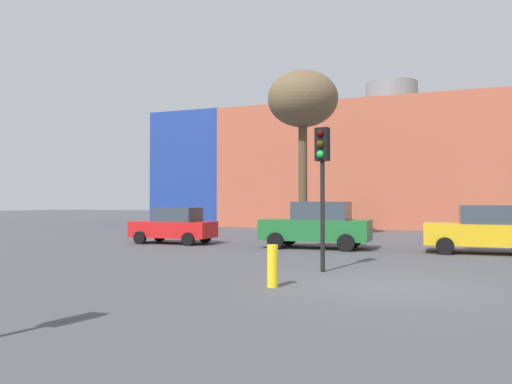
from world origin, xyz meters
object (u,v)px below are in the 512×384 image
(parked_car_1, at_px, (317,225))
(traffic_light_island, at_px, (322,166))
(parked_car_0, at_px, (174,226))
(bare_tree_0, at_px, (303,101))
(parked_car_2, at_px, (485,230))
(bollard_yellow_0, at_px, (272,266))

(parked_car_1, xyz_separation_m, traffic_light_island, (1.66, -6.65, 1.91))
(parked_car_0, xyz_separation_m, bare_tree_0, (4.50, 6.05, 6.61))
(parked_car_0, distance_m, bare_tree_0, 10.02)
(traffic_light_island, height_order, bare_tree_0, bare_tree_0)
(parked_car_1, xyz_separation_m, parked_car_2, (6.25, 0.00, -0.07))
(parked_car_1, xyz_separation_m, bare_tree_0, (-2.16, 6.05, 6.48))
(parked_car_0, distance_m, traffic_light_island, 10.85)
(parked_car_1, distance_m, parked_car_2, 6.25)
(traffic_light_island, height_order, bollard_yellow_0, traffic_light_island)
(traffic_light_island, relative_size, bare_tree_0, 0.43)
(parked_car_2, bearing_deg, bare_tree_0, -35.71)
(parked_car_0, height_order, parked_car_2, parked_car_2)
(traffic_light_island, bearing_deg, bare_tree_0, -152.44)
(parked_car_1, bearing_deg, parked_car_2, -180.00)
(bare_tree_0, distance_m, bollard_yellow_0, 17.22)
(parked_car_1, distance_m, bollard_yellow_0, 9.43)
(parked_car_2, relative_size, bare_tree_0, 0.45)
(parked_car_2, bearing_deg, parked_car_0, -0.00)
(parked_car_1, bearing_deg, traffic_light_island, 104.05)
(bare_tree_0, bearing_deg, bollard_yellow_0, -77.90)
(parked_car_1, height_order, bare_tree_0, bare_tree_0)
(bollard_yellow_0, bearing_deg, bare_tree_0, 102.10)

